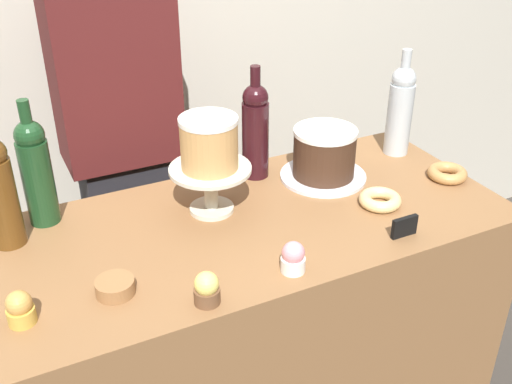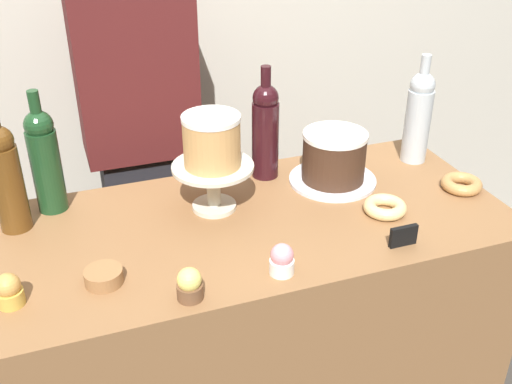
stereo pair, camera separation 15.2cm
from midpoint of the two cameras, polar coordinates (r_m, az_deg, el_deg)
The scene contains 16 objects.
display_counter at distance 1.83m, azimuth -2.45°, elevation -14.52°, with size 1.30×0.60×0.89m.
cake_stand_pedestal at distance 1.56m, azimuth -7.04°, elevation 0.91°, with size 0.21×0.21×0.13m.
white_layer_cake at distance 1.52m, azimuth -7.28°, elevation 4.49°, with size 0.15×0.15×0.13m.
silver_serving_platter at distance 1.75m, azimuth 3.82°, elevation 1.44°, with size 0.25×0.25×0.01m.
chocolate_round_cake at distance 1.72m, azimuth 3.90°, elevation 3.65°, with size 0.18×0.18×0.14m.
wine_bottle_green at distance 1.60m, azimuth -22.44°, elevation 1.82°, with size 0.08×0.08×0.33m.
wine_bottle_dark_red at distance 1.71m, azimuth -2.61°, elevation 5.84°, with size 0.08×0.08×0.33m.
wine_bottle_clear at distance 1.88m, azimuth 11.08°, elevation 7.60°, with size 0.08×0.08×0.33m.
cupcake_strawberry at distance 1.36m, azimuth 0.29°, elevation -6.27°, with size 0.06×0.06×0.07m.
cupcake_lemon at distance 1.28m, azimuth -8.06°, elevation -9.06°, with size 0.06×0.06×0.07m.
cupcake_caramel at distance 1.34m, azimuth -24.32°, elevation -10.01°, with size 0.06×0.06×0.07m.
donut_maple at distance 1.80m, azimuth 15.18°, elevation 1.64°, with size 0.11×0.11×0.03m.
donut_glazed at distance 1.63m, azimuth 8.92°, elevation -0.80°, with size 0.11×0.11×0.03m.
cookie_stack at distance 1.36m, azimuth -16.22°, elevation -8.62°, with size 0.08×0.08×0.03m.
price_sign_chalkboard at distance 1.51m, azimuth 10.92°, elevation -3.29°, with size 0.07×0.01×0.05m.
barista_figure at distance 2.04m, azimuth -14.37°, elevation 2.98°, with size 0.36×0.22×1.60m.
Camera 1 is at (-0.59, -1.19, 1.72)m, focal length 42.83 mm.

